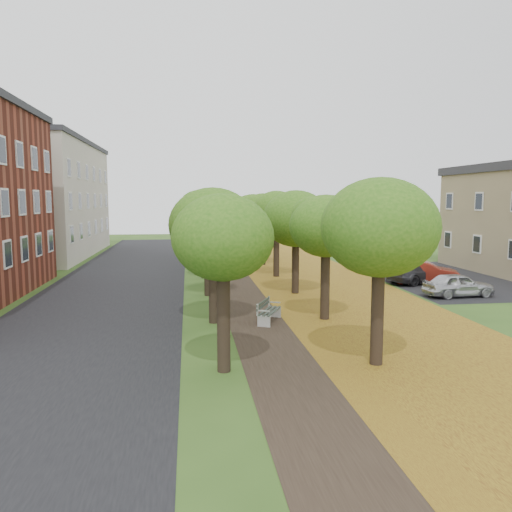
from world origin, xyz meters
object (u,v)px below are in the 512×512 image
object	(u,v)px
car_grey	(421,272)
car_white	(384,261)
car_silver	(458,285)
car_red	(423,272)
bench	(268,311)

from	to	relation	value
car_grey	car_white	world-z (taller)	car_grey
car_silver	car_red	distance (m)	4.09
car_red	bench	bearing A→B (deg)	148.79
bench	car_white	distance (m)	18.00
car_silver	car_red	bearing A→B (deg)	-3.61
car_red	car_white	xyz separation A→B (m)	(0.00, 6.15, -0.07)
car_silver	car_grey	distance (m)	4.29
bench	car_grey	world-z (taller)	car_grey
car_grey	car_red	bearing A→B (deg)	161.82
car_silver	car_red	world-z (taller)	car_red
car_silver	bench	bearing A→B (deg)	106.92
bench	car_red	bearing A→B (deg)	-28.37
car_silver	car_white	world-z (taller)	car_white
bench	car_red	world-z (taller)	car_red
car_silver	car_white	distance (m)	10.23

